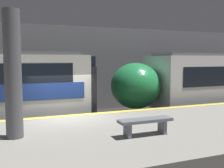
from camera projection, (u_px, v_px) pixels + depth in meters
ground_plane at (67, 144)px, 9.62m from camera, size 120.00×120.00×0.00m
platform at (87, 153)px, 7.20m from camera, size 40.00×5.13×1.10m
station_rear_barrier at (44, 69)px, 15.11m from camera, size 50.00×0.15×5.09m
support_pillar_near at (13, 75)px, 6.64m from camera, size 0.43×0.43×3.28m
platform_bench at (145, 123)px, 6.97m from camera, size 1.50×0.40×0.45m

